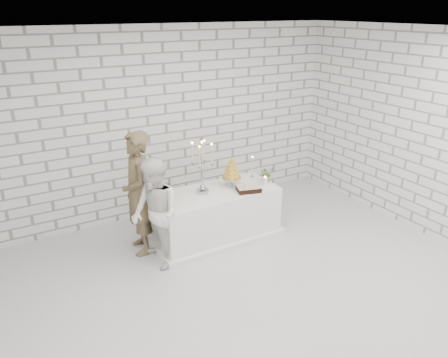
# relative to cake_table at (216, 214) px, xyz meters

# --- Properties ---
(ground) EXTENTS (6.00, 5.00, 0.01)m
(ground) POSITION_rel_cake_table_xyz_m (-0.20, -1.25, -0.38)
(ground) COLOR silver
(ground) RESTS_ON ground
(ceiling) EXTENTS (6.00, 5.00, 0.01)m
(ceiling) POSITION_rel_cake_table_xyz_m (-0.20, -1.25, 2.62)
(ceiling) COLOR white
(ceiling) RESTS_ON ground
(wall_back) EXTENTS (6.00, 0.01, 3.00)m
(wall_back) POSITION_rel_cake_table_xyz_m (-0.20, 1.25, 1.12)
(wall_back) COLOR white
(wall_back) RESTS_ON ground
(wall_right) EXTENTS (0.01, 5.00, 3.00)m
(wall_right) POSITION_rel_cake_table_xyz_m (2.80, -1.25, 1.12)
(wall_right) COLOR white
(wall_right) RESTS_ON ground
(cake_table) EXTENTS (1.80, 0.80, 0.75)m
(cake_table) POSITION_rel_cake_table_xyz_m (0.00, 0.00, 0.00)
(cake_table) COLOR white
(cake_table) RESTS_ON ground
(groom) EXTENTS (0.49, 0.68, 1.74)m
(groom) POSITION_rel_cake_table_xyz_m (-1.09, 0.22, 0.49)
(groom) COLOR brown
(groom) RESTS_ON ground
(bride) EXTENTS (0.60, 0.75, 1.49)m
(bride) POSITION_rel_cake_table_xyz_m (-1.03, -0.24, 0.37)
(bride) COLOR white
(bride) RESTS_ON ground
(candelabra) EXTENTS (0.33, 0.33, 0.77)m
(candelabra) POSITION_rel_cake_table_xyz_m (-0.19, 0.04, 0.76)
(candelabra) COLOR #A0A0AA
(candelabra) RESTS_ON cake_table
(croquembouche) EXTENTS (0.31, 0.31, 0.45)m
(croquembouche) POSITION_rel_cake_table_xyz_m (0.30, 0.05, 0.60)
(croquembouche) COLOR #B98820
(croquembouche) RESTS_ON cake_table
(chocolate_cake) EXTENTS (0.38, 0.32, 0.08)m
(chocolate_cake) POSITION_rel_cake_table_xyz_m (0.41, -0.24, 0.42)
(chocolate_cake) COLOR black
(chocolate_cake) RESTS_ON cake_table
(pillar_candle) EXTENTS (0.10, 0.10, 0.12)m
(pillar_candle) POSITION_rel_cake_table_xyz_m (0.75, -0.17, 0.44)
(pillar_candle) COLOR white
(pillar_candle) RESTS_ON cake_table
(extra_taper) EXTENTS (0.06, 0.06, 0.32)m
(extra_taper) POSITION_rel_cake_table_xyz_m (0.76, 0.20, 0.54)
(extra_taper) COLOR beige
(extra_taper) RESTS_ON cake_table
(flowers) EXTENTS (0.25, 0.22, 0.25)m
(flowers) POSITION_rel_cake_table_xyz_m (0.85, -0.06, 0.50)
(flowers) COLOR #457331
(flowers) RESTS_ON cake_table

